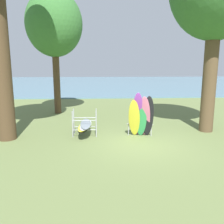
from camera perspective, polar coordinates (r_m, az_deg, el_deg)
name	(u,v)px	position (r m, az deg, el deg)	size (l,w,h in m)	color
ground_plane	(140,144)	(10.68, 6.60, -7.41)	(80.00, 80.00, 0.00)	olive
lake_water	(109,83)	(41.76, -0.78, 6.80)	(80.00, 36.00, 0.10)	slate
tree_mid_behind	(54,25)	(17.22, -13.41, 19.28)	(3.68, 3.68, 8.04)	#4C3823
leaning_board_pile	(141,117)	(11.36, 6.84, -1.11)	(1.28, 0.97, 2.16)	yellow
board_storage_rack	(85,125)	(11.76, -6.39, -3.11)	(1.15, 2.13, 1.25)	#9EA0A5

